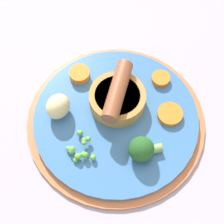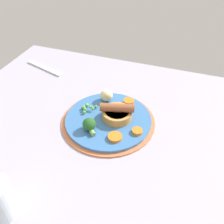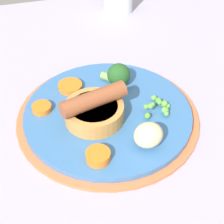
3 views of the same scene
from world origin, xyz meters
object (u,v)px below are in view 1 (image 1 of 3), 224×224
(sausage_pudding, at_px, (117,97))
(broccoli_floret_near, at_px, (142,149))
(dinner_plate, at_px, (116,120))
(potato_chunk_0, at_px, (58,107))
(carrot_slice_2, at_px, (162,79))
(carrot_slice_0, at_px, (170,114))
(carrot_slice_1, at_px, (80,74))
(pea_pile, at_px, (80,149))

(sausage_pudding, distance_m, broccoli_floret_near, 0.09)
(dinner_plate, relative_size, potato_chunk_0, 6.82)
(dinner_plate, height_order, carrot_slice_2, carrot_slice_2)
(sausage_pudding, relative_size, carrot_slice_2, 3.44)
(dinner_plate, height_order, broccoli_floret_near, broccoli_floret_near)
(sausage_pudding, distance_m, carrot_slice_0, 0.08)
(carrot_slice_1, height_order, carrot_slice_2, carrot_slice_1)
(broccoli_floret_near, bearing_deg, carrot_slice_2, -120.76)
(sausage_pudding, height_order, carrot_slice_0, sausage_pudding)
(carrot_slice_0, xyz_separation_m, carrot_slice_1, (0.01, -0.16, 0.00))
(pea_pile, distance_m, carrot_slice_0, 0.15)
(potato_chunk_0, bearing_deg, carrot_slice_0, 118.17)
(sausage_pudding, distance_m, pea_pile, 0.10)
(potato_chunk_0, bearing_deg, sausage_pudding, 130.40)
(broccoli_floret_near, height_order, carrot_slice_2, broccoli_floret_near)
(dinner_plate, distance_m, potato_chunk_0, 0.09)
(sausage_pudding, height_order, potato_chunk_0, sausage_pudding)
(dinner_plate, distance_m, broccoli_floret_near, 0.07)
(carrot_slice_0, bearing_deg, dinner_plate, -57.39)
(sausage_pudding, distance_m, carrot_slice_2, 0.08)
(sausage_pudding, bearing_deg, carrot_slice_1, -114.71)
(potato_chunk_0, relative_size, carrot_slice_2, 1.38)
(carrot_slice_2, bearing_deg, dinner_plate, -17.59)
(dinner_plate, bearing_deg, pea_pile, -13.27)
(dinner_plate, relative_size, carrot_slice_1, 8.37)
(dinner_plate, xyz_separation_m, broccoli_floret_near, (0.03, 0.06, 0.03))
(pea_pile, relative_size, carrot_slice_1, 1.41)
(sausage_pudding, bearing_deg, dinner_plate, 9.55)
(broccoli_floret_near, distance_m, carrot_slice_2, 0.13)
(carrot_slice_2, bearing_deg, carrot_slice_1, -63.35)
(potato_chunk_0, xyz_separation_m, carrot_slice_0, (-0.08, 0.15, -0.01))
(carrot_slice_1, distance_m, carrot_slice_2, 0.13)
(sausage_pudding, bearing_deg, potato_chunk_0, -65.02)
(sausage_pudding, xyz_separation_m, potato_chunk_0, (0.06, -0.07, -0.00))
(potato_chunk_0, bearing_deg, carrot_slice_1, -173.44)
(carrot_slice_2, bearing_deg, pea_pile, -15.73)
(potato_chunk_0, distance_m, carrot_slice_0, 0.17)
(carrot_slice_1, bearing_deg, dinner_plate, 67.83)
(potato_chunk_0, bearing_deg, broccoli_floret_near, 91.06)
(dinner_plate, bearing_deg, carrot_slice_0, 122.61)
(pea_pile, relative_size, broccoli_floret_near, 1.02)
(potato_chunk_0, distance_m, carrot_slice_1, 0.07)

